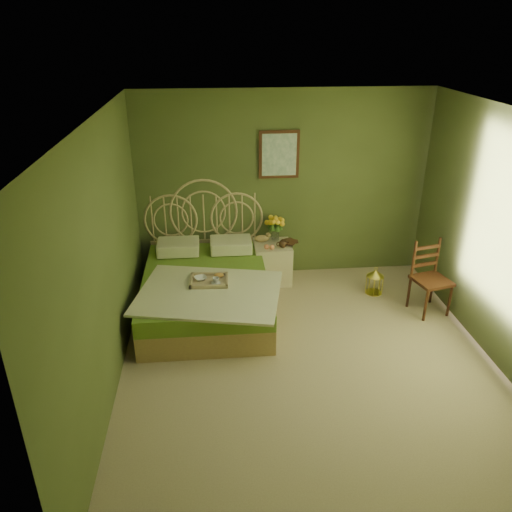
{
  "coord_description": "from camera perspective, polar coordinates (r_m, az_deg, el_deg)",
  "views": [
    {
      "loc": [
        -0.98,
        -4.29,
        3.34
      ],
      "look_at": [
        -0.49,
        1.0,
        0.85
      ],
      "focal_mm": 35.0,
      "sensor_mm": 36.0,
      "label": 1
    }
  ],
  "objects": [
    {
      "name": "wall_right",
      "position": [
        5.61,
        27.26,
        0.86
      ],
      "size": [
        0.0,
        4.5,
        4.5
      ],
      "primitive_type": "plane",
      "rotation": [
        1.57,
        0.0,
        -1.57
      ],
      "color": "#556334",
      "rests_on": "floor"
    },
    {
      "name": "book_upper",
      "position": [
        6.94,
        3.37,
        1.69
      ],
      "size": [
        0.24,
        0.26,
        0.02
      ],
      "primitive_type": "imported",
      "rotation": [
        0.0,
        0.0,
        -0.5
      ],
      "color": "#472819",
      "rests_on": "nightstand"
    },
    {
      "name": "wall_back",
      "position": [
        6.92,
        3.08,
        7.94
      ],
      "size": [
        4.0,
        0.0,
        4.0
      ],
      "primitive_type": "plane",
      "rotation": [
        1.57,
        0.0,
        0.0
      ],
      "color": "#556334",
      "rests_on": "floor"
    },
    {
      "name": "wall_left",
      "position": [
        4.86,
        -16.93,
        -0.86
      ],
      "size": [
        0.0,
        4.5,
        4.5
      ],
      "primitive_type": "plane",
      "rotation": [
        1.57,
        0.0,
        1.57
      ],
      "color": "#556334",
      "rests_on": "floor"
    },
    {
      "name": "nightstand",
      "position": [
        7.01,
        1.92,
        -0.13
      ],
      "size": [
        0.51,
        0.51,
        0.99
      ],
      "color": "beige",
      "rests_on": "floor"
    },
    {
      "name": "wall_art",
      "position": [
        6.77,
        2.66,
        11.5
      ],
      "size": [
        0.54,
        0.04,
        0.64
      ],
      "color": "#3B1C10",
      "rests_on": "wall_back"
    },
    {
      "name": "cereal_bowl",
      "position": [
        6.01,
        -6.35,
        -2.56
      ],
      "size": [
        0.18,
        0.18,
        0.04
      ],
      "primitive_type": "imported",
      "rotation": [
        0.0,
        0.0,
        0.31
      ],
      "color": "white",
      "rests_on": "bed"
    },
    {
      "name": "birdcage",
      "position": [
        6.93,
        13.4,
        -2.88
      ],
      "size": [
        0.23,
        0.23,
        0.35
      ],
      "rotation": [
        0.0,
        0.0,
        0.38
      ],
      "color": "gold",
      "rests_on": "floor"
    },
    {
      "name": "book_lower",
      "position": [
        6.95,
        3.37,
        1.54
      ],
      "size": [
        0.23,
        0.26,
        0.02
      ],
      "primitive_type": "imported",
      "rotation": [
        0.0,
        0.0,
        0.42
      ],
      "color": "#381E0F",
      "rests_on": "nightstand"
    },
    {
      "name": "bed",
      "position": [
        6.33,
        -5.76,
        -3.59
      ],
      "size": [
        1.82,
        2.29,
        1.42
      ],
      "color": "tan",
      "rests_on": "floor"
    },
    {
      "name": "chair",
      "position": [
        6.59,
        19.26,
        -1.79
      ],
      "size": [
        0.49,
        0.49,
        0.92
      ],
      "rotation": [
        0.0,
        0.0,
        0.24
      ],
      "color": "#3B1C10",
      "rests_on": "floor"
    },
    {
      "name": "ceiling",
      "position": [
        4.46,
        7.7,
        15.37
      ],
      "size": [
        4.5,
        4.5,
        0.0
      ],
      "primitive_type": "plane",
      "rotation": [
        3.14,
        0.0,
        0.0
      ],
      "color": "silver",
      "rests_on": "wall_back"
    },
    {
      "name": "coffee_cup",
      "position": [
        5.9,
        -4.62,
        -2.81
      ],
      "size": [
        0.09,
        0.09,
        0.08
      ],
      "primitive_type": "imported",
      "rotation": [
        0.0,
        0.0,
        -0.1
      ],
      "color": "white",
      "rests_on": "bed"
    },
    {
      "name": "floor",
      "position": [
        5.52,
        6.13,
        -12.24
      ],
      "size": [
        4.5,
        4.5,
        0.0
      ],
      "primitive_type": "plane",
      "color": "tan",
      "rests_on": "ground"
    }
  ]
}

